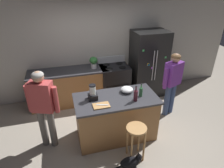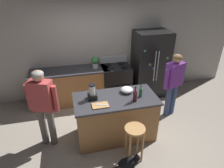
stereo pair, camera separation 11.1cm
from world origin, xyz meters
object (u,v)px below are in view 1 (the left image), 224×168
object	(u,v)px
stove_range	(114,82)
bar_stool	(136,135)
mixing_bowl	(127,90)
chef_knife	(102,105)
cat	(131,162)
bottle_olive_oil	(141,92)
cutting_board	(101,106)
person_by_sink_right	(173,79)
potted_plant	(93,62)
refrigerator	(148,64)
blender_appliance	(93,93)
bottle_wine	(136,95)
kitchen_island	(116,117)
person_by_island_left	(43,104)

from	to	relation	value
stove_range	bar_stool	distance (m)	2.20
mixing_bowl	chef_knife	distance (m)	0.69
cat	bottle_olive_oil	xyz separation A→B (m)	(0.44, 0.77, 0.93)
mixing_bowl	cutting_board	size ratio (longest dim) A/B	0.83
cat	chef_knife	bearing A→B (deg)	118.67
person_by_sink_right	bar_stool	size ratio (longest dim) A/B	2.20
potted_plant	chef_knife	xyz separation A→B (m)	(-0.17, -1.74, -0.15)
refrigerator	person_by_sink_right	world-z (taller)	refrigerator
stove_range	cat	world-z (taller)	stove_range
refrigerator	stove_range	xyz separation A→B (m)	(-0.96, 0.02, -0.43)
stove_range	person_by_sink_right	world-z (taller)	person_by_sink_right
person_by_sink_right	chef_knife	xyz separation A→B (m)	(-1.79, -0.62, 0.02)
blender_appliance	chef_knife	xyz separation A→B (m)	(0.12, -0.27, -0.11)
stove_range	bottle_wine	world-z (taller)	bottle_wine
kitchen_island	refrigerator	world-z (taller)	refrigerator
person_by_island_left	mixing_bowl	size ratio (longest dim) A/B	6.43
bottle_wine	bar_stool	bearing A→B (deg)	-107.16
bar_stool	kitchen_island	bearing A→B (deg)	104.86
kitchen_island	person_by_island_left	bearing A→B (deg)	175.78
kitchen_island	blender_appliance	size ratio (longest dim) A/B	5.28
refrigerator	potted_plant	world-z (taller)	refrigerator
kitchen_island	bottle_wine	xyz separation A→B (m)	(0.32, -0.19, 0.58)
person_by_sink_right	bar_stool	bearing A→B (deg)	-140.05
kitchen_island	person_by_sink_right	distance (m)	1.60
bottle_wine	person_by_island_left	bearing A→B (deg)	170.13
kitchen_island	cat	xyz separation A→B (m)	(0.03, -0.84, -0.36)
kitchen_island	mixing_bowl	xyz separation A→B (m)	(0.27, 0.16, 0.52)
refrigerator	bar_stool	xyz separation A→B (m)	(-1.19, -2.16, -0.36)
person_by_island_left	blender_appliance	bearing A→B (deg)	-1.28
refrigerator	mixing_bowl	xyz separation A→B (m)	(-1.09, -1.34, 0.09)
stove_range	cutting_board	distance (m)	1.93
person_by_island_left	cutting_board	bearing A→B (deg)	-16.21
person_by_island_left	mixing_bowl	world-z (taller)	person_by_island_left
potted_plant	kitchen_island	bearing A→B (deg)	-84.64
cutting_board	bottle_olive_oil	bearing A→B (deg)	9.05
stove_range	person_by_sink_right	size ratio (longest dim) A/B	0.72
kitchen_island	potted_plant	xyz separation A→B (m)	(-0.15, 1.55, 0.64)
potted_plant	chef_knife	size ratio (longest dim) A/B	1.36
bar_stool	potted_plant	xyz separation A→B (m)	(-0.32, 2.21, 0.56)
bar_stool	mixing_bowl	world-z (taller)	mixing_bowl
cat	cutting_board	distance (m)	1.12
cutting_board	chef_knife	distance (m)	0.02
stove_range	chef_knife	world-z (taller)	stove_range
blender_appliance	bottle_olive_oil	bearing A→B (deg)	-8.84
stove_range	chef_knife	xyz separation A→B (m)	(-0.72, -1.72, 0.48)
bottle_olive_oil	bar_stool	bearing A→B (deg)	-117.03
kitchen_island	potted_plant	distance (m)	1.68
mixing_bowl	refrigerator	bearing A→B (deg)	50.88
stove_range	mixing_bowl	size ratio (longest dim) A/B	4.45
cat	bar_stool	bearing A→B (deg)	51.46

